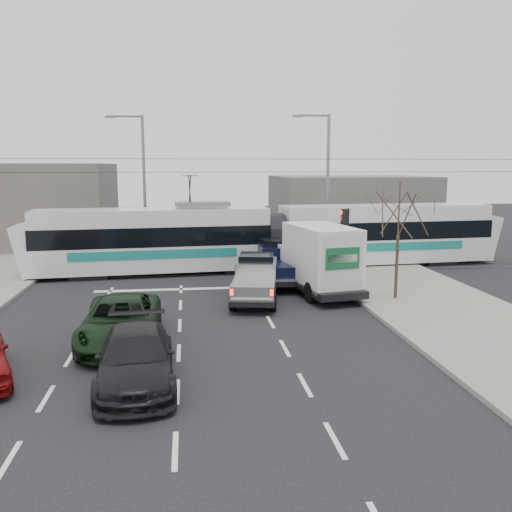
{
  "coord_description": "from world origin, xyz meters",
  "views": [
    {
      "loc": [
        -1.36,
        -19.52,
        5.82
      ],
      "look_at": [
        1.72,
        4.44,
        1.8
      ],
      "focal_mm": 38.0,
      "sensor_mm": 36.0,
      "label": 1
    }
  ],
  "objects": [
    {
      "name": "green_car",
      "position": [
        -3.59,
        -1.79,
        0.75
      ],
      "size": [
        2.6,
        5.46,
        1.5
      ],
      "primitive_type": "imported",
      "rotation": [
        0.0,
        0.0,
        0.02
      ],
      "color": "black",
      "rests_on": "ground"
    },
    {
      "name": "rails",
      "position": [
        0.0,
        10.0,
        0.01
      ],
      "size": [
        60.0,
        1.6,
        0.03
      ],
      "primitive_type": "cube",
      "color": "#33302D",
      "rests_on": "ground"
    },
    {
      "name": "navy_pickup",
      "position": [
        3.2,
        6.79,
        1.05
      ],
      "size": [
        2.06,
        5.09,
        2.13
      ],
      "rotation": [
        0.0,
        0.0,
        -0.02
      ],
      "color": "black",
      "rests_on": "ground"
    },
    {
      "name": "bare_tree",
      "position": [
        7.6,
        2.5,
        3.79
      ],
      "size": [
        2.4,
        2.4,
        5.0
      ],
      "color": "#47382B",
      "rests_on": "ground"
    },
    {
      "name": "catenary",
      "position": [
        0.0,
        10.0,
        3.88
      ],
      "size": [
        60.0,
        0.2,
        7.0
      ],
      "color": "black",
      "rests_on": "ground"
    },
    {
      "name": "building_right",
      "position": [
        12.0,
        24.0,
        2.5
      ],
      "size": [
        12.0,
        10.0,
        5.0
      ],
      "primitive_type": "cube",
      "color": "slate",
      "rests_on": "ground"
    },
    {
      "name": "silver_pickup",
      "position": [
        1.61,
        3.66,
        0.95
      ],
      "size": [
        2.73,
        5.48,
        1.9
      ],
      "rotation": [
        0.0,
        0.0,
        -0.19
      ],
      "color": "black",
      "rests_on": "ground"
    },
    {
      "name": "tram",
      "position": [
        3.5,
        10.57,
        1.88
      ],
      "size": [
        26.09,
        4.77,
        5.3
      ],
      "rotation": [
        0.0,
        0.0,
        0.08
      ],
      "color": "silver",
      "rests_on": "ground"
    },
    {
      "name": "sidewalk_right",
      "position": [
        9.0,
        0.0,
        0.07
      ],
      "size": [
        6.0,
        60.0,
        0.15
      ],
      "primitive_type": "cube",
      "color": "gray",
      "rests_on": "ground"
    },
    {
      "name": "street_lamp_near",
      "position": [
        7.31,
        14.0,
        5.11
      ],
      "size": [
        2.38,
        0.25,
        9.0
      ],
      "color": "slate",
      "rests_on": "ground"
    },
    {
      "name": "box_truck",
      "position": [
        4.53,
        4.51,
        1.57
      ],
      "size": [
        3.23,
        6.64,
        3.18
      ],
      "rotation": [
        0.0,
        0.0,
        0.17
      ],
      "color": "black",
      "rests_on": "ground"
    },
    {
      "name": "street_lamp_far",
      "position": [
        -4.19,
        16.0,
        5.11
      ],
      "size": [
        2.38,
        0.25,
        9.0
      ],
      "color": "slate",
      "rests_on": "ground"
    },
    {
      "name": "ground",
      "position": [
        0.0,
        0.0,
        0.0
      ],
      "size": [
        120.0,
        120.0,
        0.0
      ],
      "primitive_type": "plane",
      "color": "black",
      "rests_on": "ground"
    },
    {
      "name": "dark_car",
      "position": [
        -2.8,
        -5.31,
        0.73
      ],
      "size": [
        2.36,
        5.12,
        1.45
      ],
      "primitive_type": "imported",
      "rotation": [
        0.0,
        0.0,
        0.07
      ],
      "color": "black",
      "rests_on": "ground"
    },
    {
      "name": "traffic_signal",
      "position": [
        6.47,
        6.5,
        2.74
      ],
      "size": [
        0.44,
        0.44,
        3.6
      ],
      "color": "black",
      "rests_on": "ground"
    },
    {
      "name": "building_left",
      "position": [
        -14.0,
        22.0,
        3.0
      ],
      "size": [
        14.0,
        10.0,
        6.0
      ],
      "primitive_type": "cube",
      "color": "slate",
      "rests_on": "ground"
    }
  ]
}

